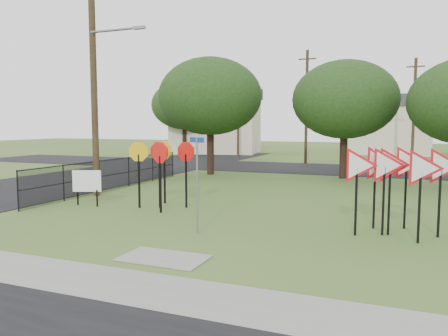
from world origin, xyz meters
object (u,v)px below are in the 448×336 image
at_px(street_name_sign, 197,178).
at_px(stop_sign_cluster, 162,159).
at_px(yield_sign_cluster, 396,169).
at_px(info_board, 87,182).

xyz_separation_m(street_name_sign, stop_sign_cluster, (-2.89, 3.03, 0.25)).
distance_m(yield_sign_cluster, info_board, 11.03).
bearing_deg(yield_sign_cluster, street_name_sign, -159.59).
bearing_deg(info_board, stop_sign_cluster, 14.60).
distance_m(stop_sign_cluster, info_board, 3.10).
distance_m(street_name_sign, stop_sign_cluster, 4.20).
bearing_deg(info_board, yield_sign_cluster, -1.75).
height_order(yield_sign_cluster, info_board, yield_sign_cluster).
height_order(stop_sign_cluster, yield_sign_cluster, yield_sign_cluster).
distance_m(stop_sign_cluster, yield_sign_cluster, 8.20).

